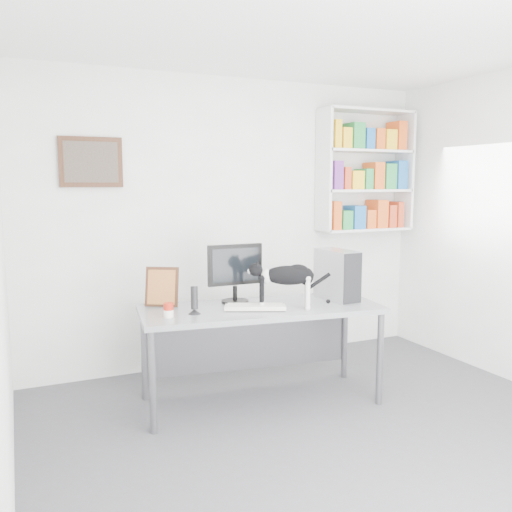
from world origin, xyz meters
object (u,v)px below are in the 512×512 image
object	(u,v)px
desk	(261,354)
cat	(286,286)
bookshelf	(366,171)
monitor	(235,273)
pc_tower	(337,275)
keyboard	(255,307)
soup_can	(168,310)
speaker	(194,300)
leaning_print	(162,286)

from	to	relation	value
desk	cat	bearing A→B (deg)	-36.88
desk	bookshelf	bearing A→B (deg)	37.14
monitor	pc_tower	bearing A→B (deg)	-15.08
keyboard	pc_tower	size ratio (longest dim) A/B	1.12
pc_tower	soup_can	size ratio (longest dim) A/B	3.97
bookshelf	pc_tower	xyz separation A→B (m)	(-0.92, -0.93, -0.87)
bookshelf	speaker	size ratio (longest dim) A/B	5.76
soup_can	bookshelf	bearing A→B (deg)	22.11
pc_tower	cat	bearing A→B (deg)	-170.65
speaker	leaning_print	xyz separation A→B (m)	(-0.15, 0.34, 0.05)
monitor	cat	size ratio (longest dim) A/B	0.86
cat	monitor	bearing A→B (deg)	153.99
monitor	cat	bearing A→B (deg)	-50.70
keyboard	cat	world-z (taller)	cat
bookshelf	leaning_print	distance (m)	2.55
keyboard	speaker	size ratio (longest dim) A/B	2.14
leaning_print	cat	bearing A→B (deg)	1.51
leaning_print	speaker	bearing A→B (deg)	-35.72
desk	speaker	xyz separation A→B (m)	(-0.55, -0.02, 0.49)
bookshelf	soup_can	xyz separation A→B (m)	(-2.35, -0.95, -1.02)
desk	keyboard	xyz separation A→B (m)	(-0.08, -0.07, 0.40)
pc_tower	bookshelf	bearing A→B (deg)	41.34
speaker	desk	bearing A→B (deg)	17.52
leaning_print	soup_can	size ratio (longest dim) A/B	3.08
monitor	soup_can	size ratio (longest dim) A/B	4.65
desk	leaning_print	distance (m)	0.94
monitor	soup_can	xyz separation A→B (m)	(-0.61, -0.25, -0.19)
keyboard	soup_can	bearing A→B (deg)	-159.08
bookshelf	leaning_print	xyz separation A→B (m)	(-2.30, -0.59, -0.92)
monitor	cat	distance (m)	0.45
desk	pc_tower	xyz separation A→B (m)	(0.68, -0.02, 0.59)
keyboard	cat	distance (m)	0.29
monitor	pc_tower	xyz separation A→B (m)	(0.81, -0.22, -0.04)
bookshelf	speaker	xyz separation A→B (m)	(-2.15, -0.93, -0.97)
speaker	pc_tower	bearing A→B (deg)	15.39
desk	soup_can	world-z (taller)	soup_can
speaker	cat	size ratio (longest dim) A/B	0.38
monitor	desk	bearing A→B (deg)	-56.33
keyboard	pc_tower	xyz separation A→B (m)	(0.76, 0.05, 0.19)
keyboard	leaning_print	bearing A→B (deg)	171.16
leaning_print	keyboard	bearing A→B (deg)	-1.91
bookshelf	desk	distance (m)	2.35
speaker	soup_can	bearing A→B (deg)	-159.28
monitor	leaning_print	bearing A→B (deg)	168.81
bookshelf	keyboard	world-z (taller)	bookshelf
pc_tower	soup_can	world-z (taller)	pc_tower
leaning_print	pc_tower	bearing A→B (deg)	16.39
monitor	keyboard	world-z (taller)	monitor
speaker	soup_can	world-z (taller)	speaker
desk	monitor	size ratio (longest dim) A/B	3.85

